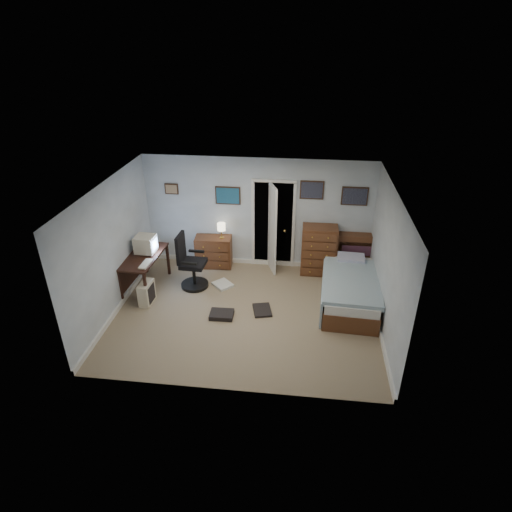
{
  "coord_description": "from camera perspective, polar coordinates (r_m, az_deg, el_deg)",
  "views": [
    {
      "loc": [
        0.99,
        -6.69,
        4.85
      ],
      "look_at": [
        0.16,
        0.3,
        1.1
      ],
      "focal_mm": 30.0,
      "sensor_mm": 36.0,
      "label": 1
    }
  ],
  "objects": [
    {
      "name": "computer_desk",
      "position": [
        9.12,
        -15.21,
        -0.88
      ],
      "size": [
        0.68,
        1.36,
        0.77
      ],
      "rotation": [
        0.0,
        0.0,
        -0.05
      ],
      "color": "black",
      "rests_on": "floor"
    },
    {
      "name": "tall_dresser",
      "position": [
        9.48,
        8.37,
        0.79
      ],
      "size": [
        0.76,
        0.45,
        1.11
      ],
      "primitive_type": "cube",
      "rotation": [
        0.0,
        0.0,
        0.01
      ],
      "color": "brown",
      "rests_on": "floor"
    },
    {
      "name": "headboard_bookcase",
      "position": [
        9.69,
        13.66,
        0.44
      ],
      "size": [
        1.03,
        0.27,
        0.92
      ],
      "rotation": [
        0.0,
        0.0,
        0.01
      ],
      "color": "brown",
      "rests_on": "floor"
    },
    {
      "name": "pc_tower",
      "position": [
        8.76,
        -14.37,
        -4.79
      ],
      "size": [
        0.23,
        0.44,
        0.46
      ],
      "rotation": [
        0.0,
        0.0,
        -0.05
      ],
      "color": "beige",
      "rests_on": "floor"
    },
    {
      "name": "office_chair",
      "position": [
        9.02,
        -8.74,
        -1.45
      ],
      "size": [
        0.61,
        0.61,
        1.19
      ],
      "rotation": [
        0.0,
        0.0,
        -0.05
      ],
      "color": "black",
      "rests_on": "floor"
    },
    {
      "name": "floor",
      "position": [
        8.33,
        -1.36,
        -7.66
      ],
      "size": [
        5.0,
        4.0,
        0.02
      ],
      "primitive_type": "cube",
      "color": "gray",
      "rests_on": "ground"
    },
    {
      "name": "media_stack",
      "position": [
        10.4,
        -12.54,
        1.82
      ],
      "size": [
        0.16,
        0.16,
        0.75
      ],
      "primitive_type": "cube",
      "rotation": [
        0.0,
        0.0,
        -0.06
      ],
      "color": "maroon",
      "rests_on": "floor"
    },
    {
      "name": "bed",
      "position": [
        8.64,
        12.36,
        -4.4
      ],
      "size": [
        1.18,
        2.07,
        0.66
      ],
      "rotation": [
        0.0,
        0.0,
        -0.05
      ],
      "color": "brown",
      "rests_on": "floor"
    },
    {
      "name": "low_dresser",
      "position": [
        9.79,
        -5.66,
        0.58
      ],
      "size": [
        0.83,
        0.46,
        0.72
      ],
      "primitive_type": "cube",
      "rotation": [
        0.0,
        0.0,
        0.06
      ],
      "color": "brown",
      "rests_on": "floor"
    },
    {
      "name": "crt_monitor",
      "position": [
        9.04,
        -14.5,
        1.55
      ],
      "size": [
        0.41,
        0.39,
        0.37
      ],
      "rotation": [
        0.0,
        0.0,
        -0.05
      ],
      "color": "beige",
      "rests_on": "computer_desk"
    },
    {
      "name": "doorway",
      "position": [
        9.78,
        2.44,
        4.84
      ],
      "size": [
        0.96,
        1.12,
        2.05
      ],
      "color": "black",
      "rests_on": "floor"
    },
    {
      "name": "floor_clutter",
      "position": [
        8.5,
        -3.26,
        -6.52
      ],
      "size": [
        1.4,
        1.52,
        0.09
      ],
      "rotation": [
        0.0,
        0.0,
        -0.27
      ],
      "color": "silver",
      "rests_on": "floor"
    },
    {
      "name": "wall_posters",
      "position": [
        9.22,
        3.77,
        8.31
      ],
      "size": [
        4.38,
        0.04,
        0.6
      ],
      "color": "#331E11",
      "rests_on": "floor"
    },
    {
      "name": "keyboard",
      "position": [
        8.65,
        -14.49,
        -1.02
      ],
      "size": [
        0.17,
        0.42,
        0.02
      ],
      "primitive_type": "cube",
      "rotation": [
        0.0,
        0.0,
        -0.05
      ],
      "color": "beige",
      "rests_on": "computer_desk"
    },
    {
      "name": "table_lamp",
      "position": [
        9.48,
        -4.64,
        3.83
      ],
      "size": [
        0.19,
        0.19,
        0.35
      ],
      "rotation": [
        0.0,
        0.0,
        0.06
      ],
      "color": "gold",
      "rests_on": "low_dresser"
    }
  ]
}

